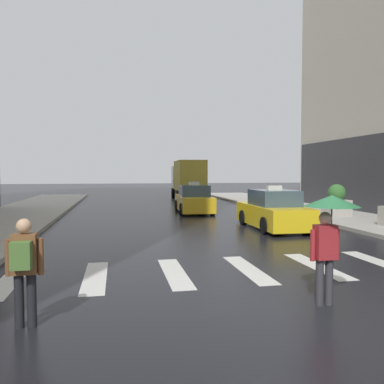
# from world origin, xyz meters

# --- Properties ---
(ground_plane) EXTENTS (160.00, 160.00, 0.00)m
(ground_plane) POSITION_xyz_m (0.00, 0.00, 0.00)
(ground_plane) COLOR black
(crosswalk_markings) EXTENTS (11.30, 2.80, 0.01)m
(crosswalk_markings) POSITION_xyz_m (-0.00, 3.00, 0.00)
(crosswalk_markings) COLOR silver
(crosswalk_markings) RESTS_ON ground
(taxi_lead) EXTENTS (1.98, 4.57, 1.80)m
(taxi_lead) POSITION_xyz_m (3.30, 9.29, 0.72)
(taxi_lead) COLOR yellow
(taxi_lead) RESTS_ON ground
(taxi_second) EXTENTS (2.11, 4.62, 1.80)m
(taxi_second) POSITION_xyz_m (1.33, 16.35, 0.72)
(taxi_second) COLOR gold
(taxi_second) RESTS_ON ground
(box_truck) EXTENTS (2.55, 7.63, 3.35)m
(box_truck) POSITION_xyz_m (3.00, 27.28, 1.85)
(box_truck) COLOR #2D2D2D
(box_truck) RESTS_ON ground
(pedestrian_with_umbrella) EXTENTS (0.96, 0.96, 1.94)m
(pedestrian_with_umbrella) POSITION_xyz_m (0.54, 0.33, 1.52)
(pedestrian_with_umbrella) COLOR #333338
(pedestrian_with_umbrella) RESTS_ON ground
(pedestrian_with_backpack) EXTENTS (0.55, 0.43, 1.65)m
(pedestrian_with_backpack) POSITION_xyz_m (-4.47, 0.25, 0.97)
(pedestrian_with_backpack) COLOR black
(pedestrian_with_backpack) RESTS_ON ground
(planter_mid_block) EXTENTS (1.10, 1.10, 1.60)m
(planter_mid_block) POSITION_xyz_m (7.98, 12.19, 0.87)
(planter_mid_block) COLOR #A8A399
(planter_mid_block) RESTS_ON curb_right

